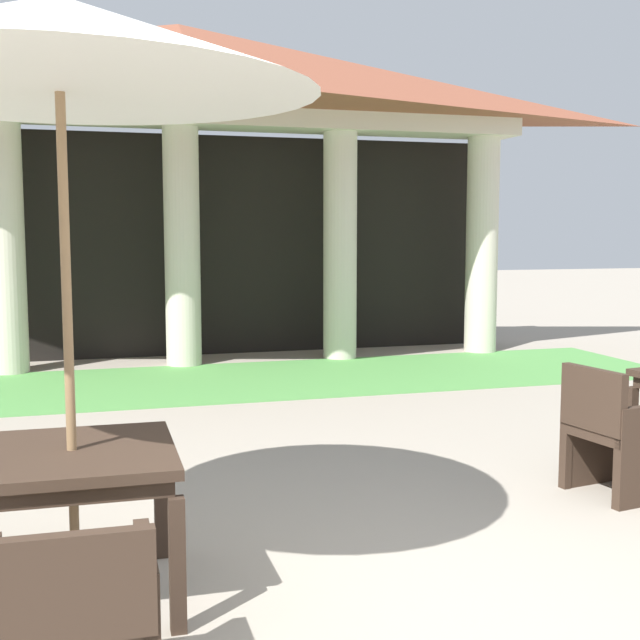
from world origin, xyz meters
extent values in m
plane|color=#9E9384|center=(0.00, 0.00, 0.00)|extent=(60.00, 60.00, 0.00)
cylinder|color=beige|center=(-2.15, 7.58, 1.54)|extent=(0.46, 0.46, 3.08)
cylinder|color=beige|center=(0.00, 7.58, 1.54)|extent=(0.46, 0.46, 3.08)
cylinder|color=beige|center=(2.15, 7.58, 1.54)|extent=(0.46, 0.46, 3.08)
cylinder|color=beige|center=(4.29, 7.58, 1.54)|extent=(0.46, 0.46, 3.08)
cube|color=beige|center=(0.00, 7.58, 3.20)|extent=(9.39, 0.70, 0.24)
pyramid|color=brown|center=(0.00, 7.58, 3.83)|extent=(9.79, 2.85, 1.03)
cube|color=black|center=(0.00, 8.48, 1.54)|extent=(9.19, 0.16, 3.08)
cube|color=#519347|center=(0.00, 6.23, 0.00)|extent=(11.59, 2.56, 0.01)
cube|color=#38281E|center=(2.62, 1.93, 0.30)|extent=(0.08, 0.08, 0.60)
cube|color=#38281E|center=(2.15, 1.41, 0.42)|extent=(0.62, 0.61, 0.07)
cube|color=#E0CC7F|center=(2.15, 1.41, 0.48)|extent=(0.57, 0.56, 0.05)
cube|color=#38281E|center=(1.90, 1.37, 0.66)|extent=(0.14, 0.54, 0.41)
cube|color=#38281E|center=(2.11, 1.65, 0.32)|extent=(0.55, 0.15, 0.65)
cube|color=#38281E|center=(2.35, 1.68, 0.19)|extent=(0.06, 0.06, 0.39)
cube|color=#38281E|center=(1.87, 1.61, 0.19)|extent=(0.06, 0.06, 0.39)
cube|color=#38281E|center=(1.94, 1.13, 0.19)|extent=(0.06, 0.06, 0.39)
cube|color=#38281E|center=(-1.33, 0.75, 0.71)|extent=(0.95, 0.95, 0.05)
cube|color=#38281E|center=(-1.33, 0.75, 0.65)|extent=(0.87, 0.87, 0.08)
cube|color=#38281E|center=(-0.90, 0.31, 0.30)|extent=(0.07, 0.07, 0.61)
cube|color=#38281E|center=(-0.89, 1.18, 0.30)|extent=(0.07, 0.07, 0.61)
cube|color=#2D2D2D|center=(-1.33, 0.75, 0.03)|extent=(0.51, 0.51, 0.06)
cylinder|color=olive|center=(-1.33, 0.75, 1.26)|extent=(0.04, 0.04, 2.53)
cone|color=white|center=(-1.33, 0.75, 2.57)|extent=(2.33, 2.33, 0.42)
cube|color=#38281E|center=(-1.35, -0.25, 0.39)|extent=(0.59, 0.56, 0.07)
cube|color=#E0CC7F|center=(-1.35, -0.25, 0.45)|extent=(0.54, 0.51, 0.05)
cube|color=#38281E|center=(-1.35, -0.50, 0.61)|extent=(0.58, 0.07, 0.36)
cube|color=#38281E|center=(-1.08, -0.25, 0.31)|extent=(0.07, 0.55, 0.63)
cube|color=#38281E|center=(-1.08, -0.01, 0.18)|extent=(0.06, 0.06, 0.35)
camera|label=1|loc=(-1.27, -3.15, 1.75)|focal=46.04mm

